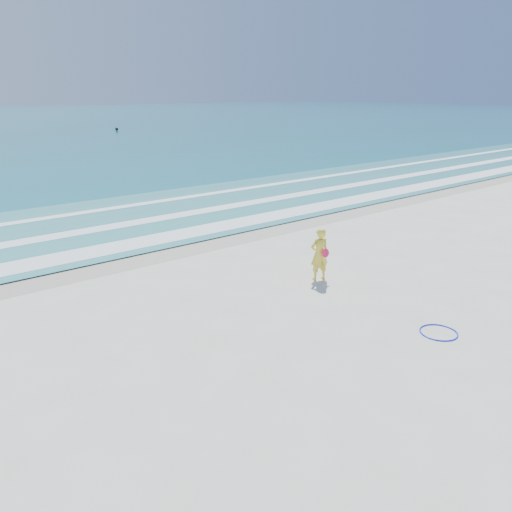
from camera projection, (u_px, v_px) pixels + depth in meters
ground at (363, 337)px, 11.80m from camera, size 400.00×400.00×0.00m
wet_sand at (171, 249)px, 18.43m from camera, size 400.00×2.40×0.00m
shallow at (114, 221)px, 22.10m from camera, size 400.00×10.00×0.01m
foam_near at (154, 240)px, 19.37m from camera, size 400.00×1.40×0.01m
foam_mid at (122, 225)px, 21.51m from camera, size 400.00×0.90×0.01m
foam_far at (92, 211)px, 23.94m from camera, size 400.00×0.60×0.01m
hoop at (439, 332)px, 12.00m from camera, size 1.01×1.01×0.03m
buoy at (117, 129)px, 72.66m from camera, size 0.45×0.45×0.45m
woman at (319, 254)px, 15.17m from camera, size 0.68×0.54×1.64m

